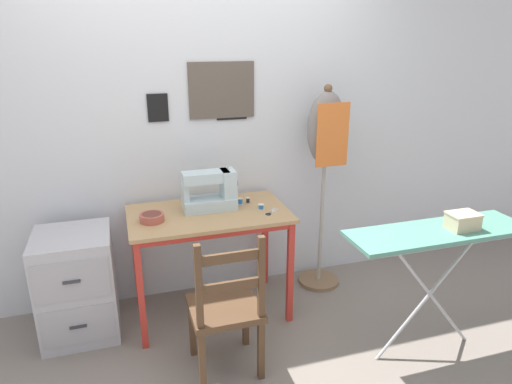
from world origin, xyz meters
The scene contains 14 objects.
ground_plane centered at (0.00, 0.00, 0.00)m, with size 14.00×14.00×0.00m, color gray.
wall_back centered at (0.00, 0.68, 1.28)m, with size 10.00×0.07×2.55m.
sewing_table centered at (0.00, 0.30, 0.67)m, with size 1.06×0.62×0.77m.
sewing_machine centered at (0.04, 0.36, 0.89)m, with size 0.37×0.18×0.29m.
fabric_bowl centered at (-0.38, 0.26, 0.79)m, with size 0.15×0.15×0.05m.
scissors centered at (0.39, 0.17, 0.77)m, with size 0.12×0.11×0.01m.
thread_spool_near_machine centered at (0.24, 0.39, 0.79)m, with size 0.04×0.04×0.04m.
thread_spool_mid_table centered at (0.30, 0.40, 0.79)m, with size 0.03×0.03×0.04m.
thread_spool_far_edge centered at (0.35, 0.26, 0.79)m, with size 0.04×0.04×0.04m.
wooden_chair centered at (-0.04, -0.31, 0.42)m, with size 0.40×0.38×0.90m.
filing_cabinet centered at (-0.88, 0.33, 0.35)m, with size 0.47×0.49×0.71m.
dress_form centered at (0.90, 0.45, 1.14)m, with size 0.32×0.32×1.57m.
ironing_board centered at (1.19, -0.50, 0.78)m, with size 1.10×0.33×0.83m.
storage_box centered at (1.32, -0.53, 0.88)m, with size 0.18×0.13×0.10m.
Camera 1 is at (-0.54, -2.50, 1.90)m, focal length 32.00 mm.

